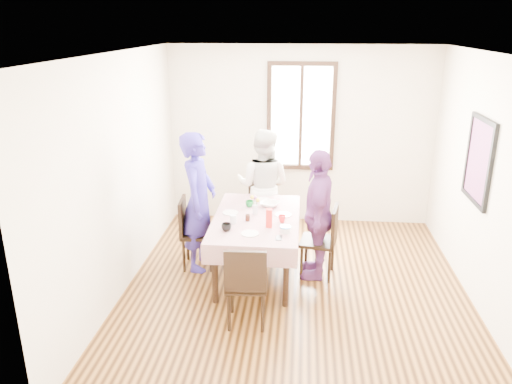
# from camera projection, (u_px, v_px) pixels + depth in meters

# --- Properties ---
(ground) EXTENTS (4.50, 4.50, 0.00)m
(ground) POSITION_uv_depth(u_px,v_px,m) (295.00, 290.00, 5.87)
(ground) COLOR black
(ground) RESTS_ON ground
(back_wall) EXTENTS (4.00, 0.00, 4.00)m
(back_wall) POSITION_uv_depth(u_px,v_px,m) (300.00, 136.00, 7.55)
(back_wall) COLOR beige
(back_wall) RESTS_ON ground
(right_wall) EXTENTS (0.00, 4.50, 4.50)m
(right_wall) POSITION_uv_depth(u_px,v_px,m) (488.00, 186.00, 5.25)
(right_wall) COLOR beige
(right_wall) RESTS_ON ground
(window_frame) EXTENTS (1.02, 0.06, 1.62)m
(window_frame) POSITION_uv_depth(u_px,v_px,m) (301.00, 117.00, 7.43)
(window_frame) COLOR black
(window_frame) RESTS_ON back_wall
(window_pane) EXTENTS (0.90, 0.02, 1.50)m
(window_pane) POSITION_uv_depth(u_px,v_px,m) (301.00, 117.00, 7.44)
(window_pane) COLOR white
(window_pane) RESTS_ON back_wall
(art_poster) EXTENTS (0.04, 0.76, 0.96)m
(art_poster) POSITION_uv_depth(u_px,v_px,m) (479.00, 161.00, 5.47)
(art_poster) COLOR red
(art_poster) RESTS_ON right_wall
(dining_table) EXTENTS (0.91, 1.55, 0.75)m
(dining_table) POSITION_uv_depth(u_px,v_px,m) (256.00, 246.00, 6.13)
(dining_table) COLOR black
(dining_table) RESTS_ON ground
(tablecloth) EXTENTS (1.03, 1.67, 0.01)m
(tablecloth) POSITION_uv_depth(u_px,v_px,m) (256.00, 218.00, 6.00)
(tablecloth) COLOR #55010F
(tablecloth) RESTS_ON dining_table
(chair_left) EXTENTS (0.45, 0.45, 0.91)m
(chair_left) POSITION_uv_depth(u_px,v_px,m) (198.00, 233.00, 6.31)
(chair_left) COLOR black
(chair_left) RESTS_ON ground
(chair_right) EXTENTS (0.48, 0.48, 0.91)m
(chair_right) POSITION_uv_depth(u_px,v_px,m) (318.00, 241.00, 6.08)
(chair_right) COLOR black
(chair_right) RESTS_ON ground
(chair_far) EXTENTS (0.47, 0.47, 0.91)m
(chair_far) POSITION_uv_depth(u_px,v_px,m) (263.00, 209.00, 7.11)
(chair_far) COLOR black
(chair_far) RESTS_ON ground
(chair_near) EXTENTS (0.44, 0.44, 0.91)m
(chair_near) POSITION_uv_depth(u_px,v_px,m) (247.00, 283.00, 5.09)
(chair_near) COLOR black
(chair_near) RESTS_ON ground
(person_left) EXTENTS (0.46, 0.67, 1.76)m
(person_left) POSITION_uv_depth(u_px,v_px,m) (199.00, 202.00, 6.17)
(person_left) COLOR #32258D
(person_left) RESTS_ON ground
(person_far) EXTENTS (0.90, 0.77, 1.62)m
(person_far) POSITION_uv_depth(u_px,v_px,m) (263.00, 186.00, 6.97)
(person_far) COLOR silver
(person_far) RESTS_ON ground
(person_right) EXTENTS (0.47, 0.97, 1.61)m
(person_right) POSITION_uv_depth(u_px,v_px,m) (318.00, 214.00, 5.97)
(person_right) COLOR #6F3474
(person_right) RESTS_ON ground
(mug_black) EXTENTS (0.13, 0.13, 0.09)m
(mug_black) POSITION_uv_depth(u_px,v_px,m) (226.00, 227.00, 5.59)
(mug_black) COLOR black
(mug_black) RESTS_ON tablecloth
(mug_flag) EXTENTS (0.11, 0.11, 0.09)m
(mug_flag) POSITION_uv_depth(u_px,v_px,m) (282.00, 219.00, 5.84)
(mug_flag) COLOR red
(mug_flag) RESTS_ON tablecloth
(mug_green) EXTENTS (0.12, 0.12, 0.08)m
(mug_green) POSITION_uv_depth(u_px,v_px,m) (249.00, 204.00, 6.32)
(mug_green) COLOR #0C7226
(mug_green) RESTS_ON tablecloth
(serving_bowl) EXTENTS (0.31, 0.31, 0.06)m
(serving_bowl) POSITION_uv_depth(u_px,v_px,m) (270.00, 204.00, 6.34)
(serving_bowl) COLOR white
(serving_bowl) RESTS_ON tablecloth
(juice_carton) EXTENTS (0.07, 0.07, 0.22)m
(juice_carton) POSITION_uv_depth(u_px,v_px,m) (269.00, 218.00, 5.68)
(juice_carton) COLOR red
(juice_carton) RESTS_ON tablecloth
(butter_tub) EXTENTS (0.12, 0.12, 0.06)m
(butter_tub) POSITION_uv_depth(u_px,v_px,m) (285.00, 230.00, 5.56)
(butter_tub) COLOR white
(butter_tub) RESTS_ON tablecloth
(jam_jar) EXTENTS (0.05, 0.05, 0.08)m
(jam_jar) POSITION_uv_depth(u_px,v_px,m) (248.00, 218.00, 5.88)
(jam_jar) COLOR black
(jam_jar) RESTS_ON tablecloth
(drinking_glass) EXTENTS (0.07, 0.07, 0.10)m
(drinking_glass) POSITION_uv_depth(u_px,v_px,m) (233.00, 219.00, 5.79)
(drinking_glass) COLOR silver
(drinking_glass) RESTS_ON tablecloth
(smartphone) EXTENTS (0.07, 0.13, 0.01)m
(smartphone) POSITION_uv_depth(u_px,v_px,m) (279.00, 238.00, 5.42)
(smartphone) COLOR black
(smartphone) RESTS_ON tablecloth
(flower_vase) EXTENTS (0.06, 0.06, 0.13)m
(flower_vase) POSITION_uv_depth(u_px,v_px,m) (255.00, 210.00, 6.06)
(flower_vase) COLOR silver
(flower_vase) RESTS_ON tablecloth
(plate_left) EXTENTS (0.20, 0.20, 0.01)m
(plate_left) POSITION_uv_depth(u_px,v_px,m) (231.00, 213.00, 6.13)
(plate_left) COLOR white
(plate_left) RESTS_ON tablecloth
(plate_right) EXTENTS (0.20, 0.20, 0.01)m
(plate_right) POSITION_uv_depth(u_px,v_px,m) (283.00, 215.00, 6.06)
(plate_right) COLOR white
(plate_right) RESTS_ON tablecloth
(plate_far) EXTENTS (0.20, 0.20, 0.01)m
(plate_far) POSITION_uv_depth(u_px,v_px,m) (262.00, 200.00, 6.57)
(plate_far) COLOR white
(plate_far) RESTS_ON tablecloth
(plate_near) EXTENTS (0.20, 0.20, 0.01)m
(plate_near) POSITION_uv_depth(u_px,v_px,m) (250.00, 234.00, 5.52)
(plate_near) COLOR white
(plate_near) RESTS_ON tablecloth
(butter_lid) EXTENTS (0.12, 0.12, 0.01)m
(butter_lid) POSITION_uv_depth(u_px,v_px,m) (285.00, 227.00, 5.55)
(butter_lid) COLOR blue
(butter_lid) RESTS_ON butter_tub
(flower_bunch) EXTENTS (0.09, 0.09, 0.10)m
(flower_bunch) POSITION_uv_depth(u_px,v_px,m) (255.00, 201.00, 6.03)
(flower_bunch) COLOR yellow
(flower_bunch) RESTS_ON flower_vase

